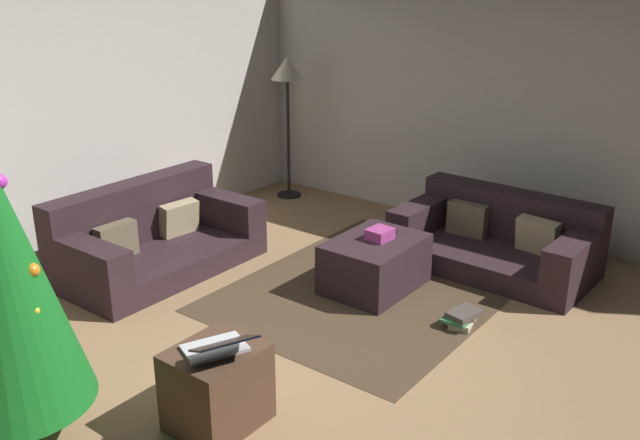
{
  "coord_description": "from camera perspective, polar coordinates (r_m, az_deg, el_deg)",
  "views": [
    {
      "loc": [
        -3.25,
        -2.36,
        2.53
      ],
      "look_at": [
        0.6,
        0.59,
        0.75
      ],
      "focal_mm": 39.12,
      "sensor_mm": 36.0,
      "label": 1
    }
  ],
  "objects": [
    {
      "name": "corner_partition",
      "position": [
        6.92,
        17.06,
        9.05
      ],
      "size": [
        0.12,
        6.4,
        2.6
      ],
      "primitive_type": "cube",
      "color": "beige",
      "rests_on": "ground_plane"
    },
    {
      "name": "rear_partition",
      "position": [
        6.5,
        -21.82,
        7.83
      ],
      "size": [
        6.4,
        0.12,
        2.6
      ],
      "primitive_type": "cube",
      "color": "beige",
      "rests_on": "ground_plane"
    },
    {
      "name": "book_stack",
      "position": [
        5.34,
        11.57,
        -7.84
      ],
      "size": [
        0.31,
        0.24,
        0.12
      ],
      "color": "beige",
      "rests_on": "ground_plane"
    },
    {
      "name": "ground_plane",
      "position": [
        4.75,
        1.23,
        -12.05
      ],
      "size": [
        6.4,
        6.4,
        0.0
      ],
      "primitive_type": "plane",
      "color": "#93704C"
    },
    {
      "name": "side_table",
      "position": [
        4.16,
        -8.42,
        -13.36
      ],
      "size": [
        0.52,
        0.44,
        0.49
      ],
      "primitive_type": "cube",
      "color": "#4C3323",
      "rests_on": "ground_plane"
    },
    {
      "name": "gift_box",
      "position": [
        5.69,
        4.91,
        -1.15
      ],
      "size": [
        0.21,
        0.19,
        0.09
      ],
      "primitive_type": "cube",
      "rotation": [
        0.0,
        0.0,
        -0.07
      ],
      "color": "#B23F8C",
      "rests_on": "ottoman"
    },
    {
      "name": "laptop",
      "position": [
        3.96,
        -8.32,
        -10.19
      ],
      "size": [
        0.47,
        0.49,
        0.18
      ],
      "color": "silver",
      "rests_on": "side_table"
    },
    {
      "name": "tv_remote",
      "position": [
        5.85,
        5.53,
        -0.91
      ],
      "size": [
        0.08,
        0.17,
        0.02
      ],
      "primitive_type": "cube",
      "rotation": [
        0.0,
        0.0,
        0.19
      ],
      "color": "black",
      "rests_on": "ottoman"
    },
    {
      "name": "ottoman",
      "position": [
        5.76,
        4.51,
        -3.61
      ],
      "size": [
        0.83,
        0.61,
        0.43
      ],
      "primitive_type": "cube",
      "color": "#2D1E23",
      "rests_on": "ground_plane"
    },
    {
      "name": "couch_left",
      "position": [
        6.28,
        -13.59,
        -1.44
      ],
      "size": [
        1.74,
        0.92,
        0.74
      ],
      "rotation": [
        0.0,
        0.0,
        3.14
      ],
      "color": "#2D1E23",
      "rests_on": "ground_plane"
    },
    {
      "name": "area_rug",
      "position": [
        5.85,
        4.45,
        -5.49
      ],
      "size": [
        2.6,
        2.0,
        0.01
      ],
      "primitive_type": "cube",
      "color": "#463624",
      "rests_on": "ground_plane"
    },
    {
      "name": "couch_right",
      "position": [
        6.35,
        14.4,
        -1.57
      ],
      "size": [
        0.96,
        1.7,
        0.64
      ],
      "rotation": [
        0.0,
        0.0,
        1.54
      ],
      "color": "#2D1E23",
      "rests_on": "ground_plane"
    },
    {
      "name": "corner_lamp",
      "position": [
        7.82,
        -2.7,
        11.44
      ],
      "size": [
        0.36,
        0.36,
        1.59
      ],
      "color": "black",
      "rests_on": "ground_plane"
    }
  ]
}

